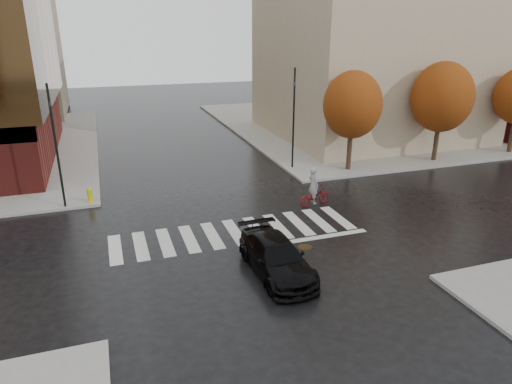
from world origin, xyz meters
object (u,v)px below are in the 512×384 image
sedan (276,257)px  traffic_light_nw (55,141)px  traffic_light_ne (294,113)px  fire_hydrant (90,194)px  cyclist (314,192)px

sedan → traffic_light_nw: size_ratio=0.74×
sedan → traffic_light_ne: (6.08, 12.65, 3.15)m
traffic_light_nw → traffic_light_ne: size_ratio=0.98×
traffic_light_ne → fire_hydrant: 13.71m
cyclist → fire_hydrant: cyclist is taller
traffic_light_nw → traffic_light_ne: traffic_light_ne is taller
traffic_light_ne → traffic_light_nw: bearing=17.1°
cyclist → traffic_light_ne: traffic_light_ne is taller
sedan → fire_hydrant: sedan is taller
cyclist → traffic_light_ne: 7.36m
sedan → traffic_light_ne: 14.39m
sedan → fire_hydrant: 12.33m
sedan → cyclist: 7.67m
sedan → traffic_light_nw: bearing=128.2°
cyclist → traffic_light_ne: (1.49, 6.50, 3.12)m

